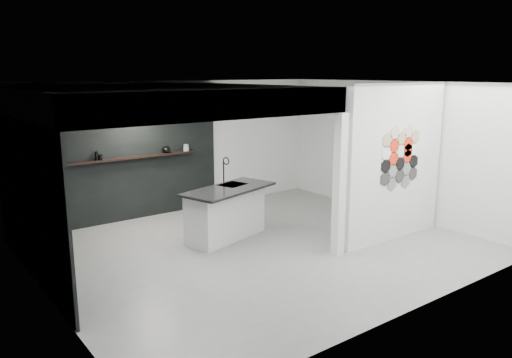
% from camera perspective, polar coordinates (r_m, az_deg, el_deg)
% --- Properties ---
extents(floor, '(7.00, 6.00, 0.01)m').
position_cam_1_polar(floor, '(8.72, 0.66, -7.85)').
color(floor, slate).
extents(partition_panel, '(2.45, 0.15, 2.80)m').
position_cam_1_polar(partition_panel, '(9.21, 15.62, 1.83)').
color(partition_panel, silver).
rests_on(partition_panel, floor).
extents(bay_clad_back, '(4.40, 0.04, 2.35)m').
position_cam_1_polar(bay_clad_back, '(10.32, -15.29, 1.65)').
color(bay_clad_back, black).
rests_on(bay_clad_back, floor).
extents(bay_clad_left, '(0.04, 4.00, 2.35)m').
position_cam_1_polar(bay_clad_left, '(7.86, -24.65, -2.24)').
color(bay_clad_left, black).
rests_on(bay_clad_left, floor).
extents(bulkhead, '(4.40, 4.00, 0.40)m').
position_cam_1_polar(bulkhead, '(8.37, -10.73, 9.00)').
color(bulkhead, silver).
rests_on(bulkhead, corner_column).
extents(corner_column, '(0.16, 0.16, 2.35)m').
position_cam_1_polar(corner_column, '(8.21, 9.51, -0.72)').
color(corner_column, silver).
rests_on(corner_column, floor).
extents(fascia_beam, '(4.40, 0.16, 0.40)m').
position_cam_1_polar(fascia_beam, '(6.71, -3.36, 8.47)').
color(fascia_beam, silver).
rests_on(fascia_beam, corner_column).
extents(wall_basin, '(0.40, 0.60, 0.12)m').
position_cam_1_polar(wall_basin, '(7.80, -22.47, -4.63)').
color(wall_basin, silver).
rests_on(wall_basin, bay_clad_left).
extents(display_shelf, '(3.00, 0.15, 0.04)m').
position_cam_1_polar(display_shelf, '(10.24, -14.59, 2.32)').
color(display_shelf, black).
rests_on(display_shelf, bay_clad_back).
extents(kitchen_island, '(1.95, 1.26, 1.45)m').
position_cam_1_polar(kitchen_island, '(9.07, -3.45, -3.81)').
color(kitchen_island, silver).
rests_on(kitchen_island, floor).
extents(stockpot, '(0.27, 0.27, 0.17)m').
position_cam_1_polar(stockpot, '(9.81, -21.84, 2.05)').
color(stockpot, black).
rests_on(stockpot, display_shelf).
extents(kettle, '(0.20, 0.20, 0.14)m').
position_cam_1_polar(kettle, '(10.59, -10.24, 3.33)').
color(kettle, black).
rests_on(kettle, display_shelf).
extents(glass_bowl, '(0.12, 0.12, 0.09)m').
position_cam_1_polar(glass_bowl, '(10.81, -7.98, 3.43)').
color(glass_bowl, gray).
rests_on(glass_bowl, display_shelf).
extents(glass_vase, '(0.12, 0.12, 0.14)m').
position_cam_1_polar(glass_vase, '(10.80, -7.99, 3.58)').
color(glass_vase, gray).
rests_on(glass_vase, display_shelf).
extents(bottle_dark, '(0.08, 0.08, 0.17)m').
position_cam_1_polar(bottle_dark, '(10.02, -17.76, 2.53)').
color(bottle_dark, black).
rests_on(bottle_dark, display_shelf).
extents(utensil_cup, '(0.09, 0.09, 0.10)m').
position_cam_1_polar(utensil_cup, '(10.05, -17.38, 2.38)').
color(utensil_cup, black).
rests_on(utensil_cup, display_shelf).
extents(hex_tile_cluster, '(1.04, 0.02, 1.16)m').
position_cam_1_polar(hex_tile_cluster, '(9.17, 16.21, 2.41)').
color(hex_tile_cluster, '#2D2D2D').
rests_on(hex_tile_cluster, partition_panel).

